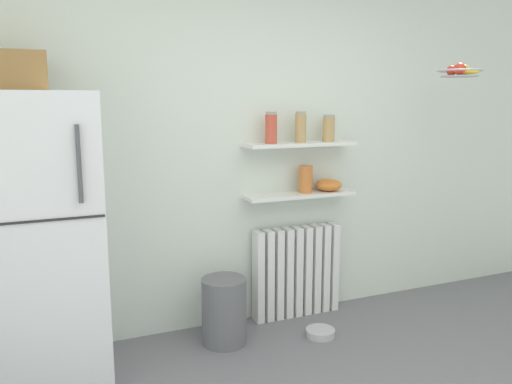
# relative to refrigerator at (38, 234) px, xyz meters

# --- Properties ---
(back_wall) EXTENTS (7.04, 0.10, 2.60)m
(back_wall) POSITION_rel_refrigerator_xyz_m (1.50, 0.38, 0.41)
(back_wall) COLOR silver
(back_wall) RESTS_ON ground_plane
(refrigerator) EXTENTS (0.67, 0.70, 1.88)m
(refrigerator) POSITION_rel_refrigerator_xyz_m (0.00, 0.00, 0.00)
(refrigerator) COLOR silver
(refrigerator) RESTS_ON ground_plane
(radiator) EXTENTS (0.69, 0.12, 0.69)m
(radiator) POSITION_rel_refrigerator_xyz_m (1.78, 0.25, -0.54)
(radiator) COLOR white
(radiator) RESTS_ON ground_plane
(wall_shelf_lower) EXTENTS (0.84, 0.22, 0.02)m
(wall_shelf_lower) POSITION_rel_refrigerator_xyz_m (1.78, 0.22, 0.06)
(wall_shelf_lower) COLOR white
(wall_shelf_upper) EXTENTS (0.84, 0.22, 0.02)m
(wall_shelf_upper) POSITION_rel_refrigerator_xyz_m (1.78, 0.22, 0.44)
(wall_shelf_upper) COLOR white
(storage_jar_0) EXTENTS (0.08, 0.08, 0.22)m
(storage_jar_0) POSITION_rel_refrigerator_xyz_m (1.55, 0.22, 0.56)
(storage_jar_0) COLOR #C64C38
(storage_jar_0) RESTS_ON wall_shelf_upper
(storage_jar_1) EXTENTS (0.08, 0.08, 0.22)m
(storage_jar_1) POSITION_rel_refrigerator_xyz_m (1.78, 0.22, 0.56)
(storage_jar_1) COLOR tan
(storage_jar_1) RESTS_ON wall_shelf_upper
(storage_jar_2) EXTENTS (0.09, 0.09, 0.20)m
(storage_jar_2) POSITION_rel_refrigerator_xyz_m (2.02, 0.22, 0.54)
(storage_jar_2) COLOR tan
(storage_jar_2) RESTS_ON wall_shelf_upper
(vase) EXTENTS (0.10, 0.10, 0.20)m
(vase) POSITION_rel_refrigerator_xyz_m (1.83, 0.22, 0.17)
(vase) COLOR #CC7033
(vase) RESTS_ON wall_shelf_lower
(shelf_bowl) EXTENTS (0.20, 0.20, 0.09)m
(shelf_bowl) POSITION_rel_refrigerator_xyz_m (2.03, 0.22, 0.12)
(shelf_bowl) COLOR orange
(shelf_bowl) RESTS_ON wall_shelf_lower
(trash_bin) EXTENTS (0.30, 0.30, 0.46)m
(trash_bin) POSITION_rel_refrigerator_xyz_m (1.12, 0.03, -0.66)
(trash_bin) COLOR slate
(trash_bin) RESTS_ON ground_plane
(pet_food_bowl) EXTENTS (0.20, 0.20, 0.05)m
(pet_food_bowl) POSITION_rel_refrigerator_xyz_m (1.77, -0.15, -0.86)
(pet_food_bowl) COLOR #B7B7BC
(pet_food_bowl) RESTS_ON ground_plane
(hanging_fruit_basket) EXTENTS (0.32, 0.32, 0.10)m
(hanging_fruit_basket) POSITION_rel_refrigerator_xyz_m (2.88, -0.16, 0.96)
(hanging_fruit_basket) COLOR #B2B2B7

